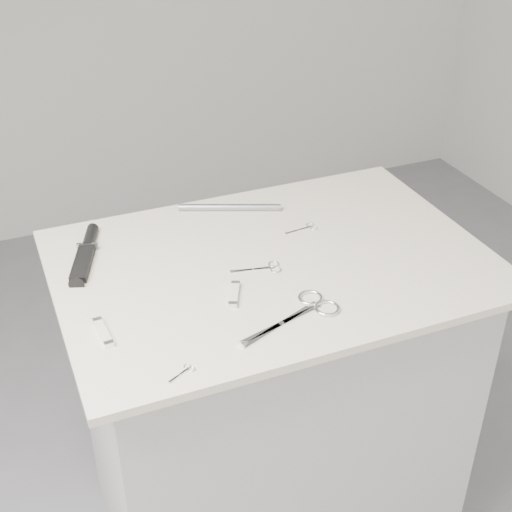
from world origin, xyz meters
name	(u,v)px	position (x,y,z in m)	size (l,w,h in m)	color
plinth	(271,408)	(0.00, 0.00, 0.45)	(0.90, 0.60, 0.90)	#B6B6B3
display_board	(273,264)	(0.00, 0.00, 0.91)	(1.00, 0.70, 0.02)	beige
large_shears	(306,310)	(-0.02, -0.21, 0.92)	(0.24, 0.13, 0.01)	silver
embroidery_scissors_a	(265,268)	(-0.03, -0.03, 0.92)	(0.12, 0.05, 0.00)	silver
embroidery_scissors_b	(305,228)	(0.13, 0.10, 0.92)	(0.09, 0.04, 0.00)	silver
tiny_scissors	(184,372)	(-0.31, -0.29, 0.92)	(0.06, 0.04, 0.00)	silver
sheathed_knife	(86,251)	(-0.40, 0.19, 0.93)	(0.11, 0.23, 0.03)	black
pocket_knife_a	(234,294)	(-0.14, -0.10, 0.93)	(0.05, 0.09, 0.01)	#EEE5CF
pocket_knife_b	(103,332)	(-0.42, -0.13, 0.93)	(0.03, 0.10, 0.01)	#EEE5CF
metal_rail	(230,207)	(-0.01, 0.27, 0.93)	(0.02, 0.02, 0.27)	gray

